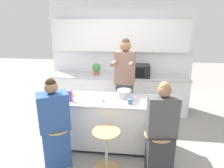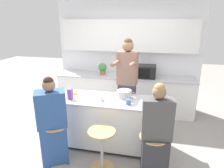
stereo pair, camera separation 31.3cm
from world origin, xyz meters
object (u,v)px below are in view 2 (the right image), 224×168
(bar_stool_rightmost, at_px, (153,153))
(person_cooking, at_px, (127,87))
(kitchen_island, at_px, (111,122))
(cooking_pot, at_px, (125,94))
(person_seated_near, at_px, (156,138))
(coffee_cup_near, at_px, (129,102))
(bar_stool_leftmost, at_px, (57,140))
(fruit_bowl, at_px, (152,101))
(bar_stool_center, at_px, (102,147))
(banana_bunch, at_px, (75,93))
(microwave, at_px, (145,71))
(coffee_cup_far, at_px, (102,99))
(person_wrapped_blanket, at_px, (53,124))
(juice_carton, at_px, (70,94))
(potted_plant, at_px, (103,68))

(bar_stool_rightmost, bearing_deg, person_cooking, 115.16)
(kitchen_island, xyz_separation_m, cooking_pot, (0.21, 0.13, 0.51))
(person_seated_near, xyz_separation_m, coffee_cup_near, (-0.45, 0.48, 0.29))
(bar_stool_leftmost, relative_size, fruit_bowl, 3.15)
(bar_stool_center, relative_size, person_cooking, 0.35)
(banana_bunch, distance_m, microwave, 1.85)
(coffee_cup_near, relative_size, coffee_cup_far, 1.12)
(banana_bunch, height_order, microwave, microwave)
(person_wrapped_blanket, xyz_separation_m, coffee_cup_far, (0.63, 0.54, 0.26))
(person_wrapped_blanket, bearing_deg, microwave, 30.89)
(coffee_cup_near, bearing_deg, person_cooking, 100.28)
(coffee_cup_near, distance_m, coffee_cup_far, 0.46)
(bar_stool_rightmost, relative_size, microwave, 1.37)
(coffee_cup_near, bearing_deg, microwave, 84.36)
(fruit_bowl, height_order, coffee_cup_near, coffee_cup_near)
(person_seated_near, bearing_deg, coffee_cup_far, 142.39)
(person_cooking, distance_m, coffee_cup_far, 0.74)
(person_seated_near, height_order, fruit_bowl, person_seated_near)
(person_cooking, relative_size, banana_bunch, 13.91)
(fruit_bowl, height_order, coffee_cup_far, coffee_cup_far)
(person_seated_near, height_order, juice_carton, person_seated_near)
(kitchen_island, distance_m, person_wrapped_blanket, 1.02)
(person_wrapped_blanket, relative_size, cooking_pot, 4.12)
(bar_stool_rightmost, relative_size, fruit_bowl, 3.15)
(cooking_pot, height_order, fruit_bowl, cooking_pot)
(kitchen_island, height_order, potted_plant, potted_plant)
(kitchen_island, height_order, coffee_cup_far, coffee_cup_far)
(fruit_bowl, height_order, potted_plant, potted_plant)
(bar_stool_leftmost, height_order, microwave, microwave)
(kitchen_island, xyz_separation_m, person_wrapped_blanket, (-0.76, -0.64, 0.22))
(cooking_pot, height_order, coffee_cup_far, cooking_pot)
(coffee_cup_far, bearing_deg, microwave, 68.95)
(banana_bunch, bearing_deg, fruit_bowl, -4.96)
(bar_stool_center, height_order, person_wrapped_blanket, person_wrapped_blanket)
(kitchen_island, bearing_deg, bar_stool_leftmost, -140.52)
(kitchen_island, xyz_separation_m, person_seated_near, (0.77, -0.64, 0.20))
(fruit_bowl, xyz_separation_m, coffee_cup_far, (-0.82, -0.06, 0.00))
(person_seated_near, height_order, potted_plant, person_seated_near)
(cooking_pot, distance_m, banana_bunch, 0.89)
(person_wrapped_blanket, bearing_deg, banana_bunch, 54.56)
(banana_bunch, bearing_deg, person_wrapped_blanket, -96.46)
(bar_stool_rightmost, distance_m, coffee_cup_far, 1.16)
(coffee_cup_near, bearing_deg, person_seated_near, -47.26)
(kitchen_island, height_order, person_cooking, person_cooking)
(fruit_bowl, bearing_deg, person_wrapped_blanket, -157.29)
(bar_stool_center, bearing_deg, bar_stool_rightmost, 1.38)
(microwave, bearing_deg, coffee_cup_near, -95.64)
(bar_stool_center, relative_size, microwave, 1.37)
(coffee_cup_far, height_order, juice_carton, juice_carton)
(bar_stool_center, height_order, coffee_cup_far, coffee_cup_far)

